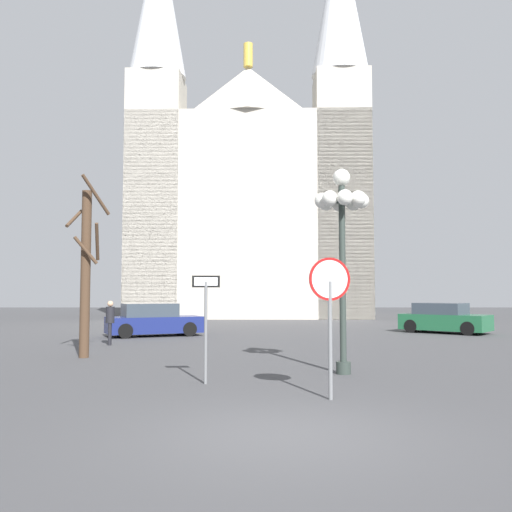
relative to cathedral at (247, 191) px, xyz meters
name	(u,v)px	position (x,y,z in m)	size (l,w,h in m)	color
ground_plane	(280,435)	(0.88, -35.48, -10.04)	(120.00, 120.00, 0.00)	#424244
cathedral	(247,191)	(0.00, 0.00, 0.00)	(18.53, 11.36, 31.92)	#BCB5A5
stop_sign	(328,299)	(1.91, -32.98, -8.16)	(0.80, 0.23, 2.66)	slate
one_way_arrow_sign	(203,315)	(-0.59, -31.25, -8.55)	(0.61, 0.08, 2.37)	slate
street_lamp	(340,221)	(2.66, -29.83, -6.26)	(1.36, 1.36, 5.08)	#2D3833
bare_tree	(83,268)	(-4.72, -26.58, -7.32)	(1.28, 1.27, 5.53)	#473323
parked_car_near_green	(441,319)	(9.64, -16.77, -9.36)	(4.29, 4.00, 1.45)	#1E5B38
parked_car_far_navy	(151,321)	(-4.14, -18.61, -9.35)	(4.52, 3.23, 1.47)	navy
pedestrian_walking	(108,318)	(-4.98, -22.73, -9.04)	(0.32, 0.32, 1.66)	black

